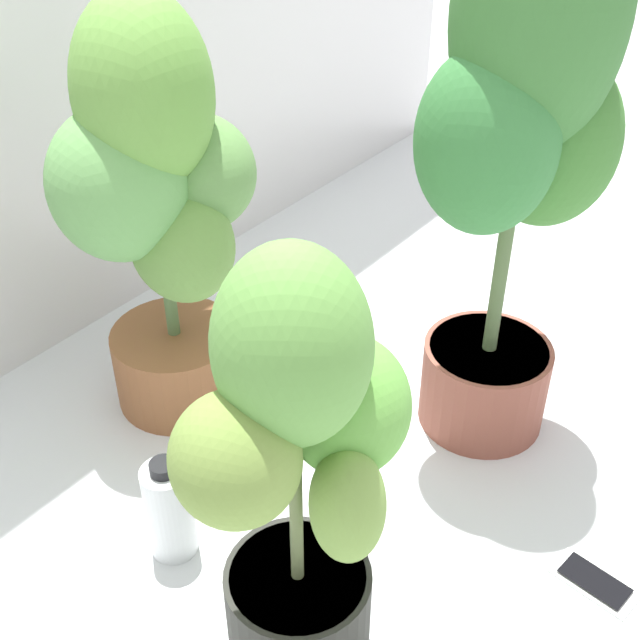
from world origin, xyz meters
TOP-DOWN VIEW (x-y plane):
  - ground_plane at (0.00, 0.00)m, footprint 8.00×8.00m
  - potted_plant_front_left at (-0.33, -0.12)m, footprint 0.40×0.28m
  - potted_plant_front_right at (0.33, -0.07)m, footprint 0.38×0.38m
  - potted_plant_back_center at (-0.00, 0.48)m, footprint 0.48×0.37m
  - cell_phone at (0.08, -0.43)m, footprint 0.09×0.15m
  - nutrient_bottle at (-0.30, 0.19)m, footprint 0.08×0.08m

SIDE VIEW (x-z plane):
  - ground_plane at x=0.00m, z-range 0.00..0.00m
  - cell_phone at x=0.08m, z-range 0.00..0.01m
  - nutrient_bottle at x=-0.30m, z-range -0.01..0.20m
  - potted_plant_front_left at x=-0.33m, z-range 0.02..0.77m
  - potted_plant_back_center at x=0.00m, z-range 0.05..0.92m
  - potted_plant_front_right at x=0.33m, z-range 0.10..1.18m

